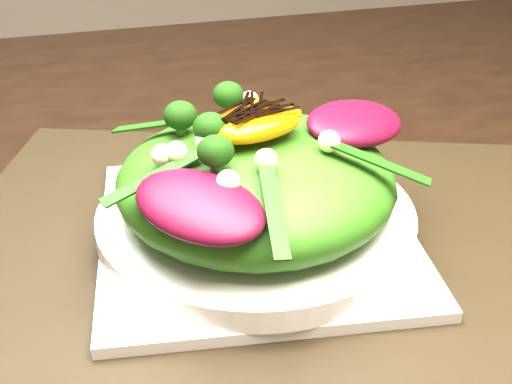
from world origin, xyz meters
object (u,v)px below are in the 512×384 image
object	(u,v)px
placemat	(256,240)
plate_base	(256,233)
dining_table	(98,181)
orange_segment	(234,119)
salad_bowl	(256,218)
lettuce_mound	(256,181)

from	to	relation	value
placemat	plate_base	xyz separation A→B (m)	(-0.00, 0.00, 0.01)
dining_table	orange_segment	distance (m)	0.22
dining_table	salad_bowl	bearing A→B (deg)	-56.41
dining_table	lettuce_mound	bearing A→B (deg)	-56.41
placemat	lettuce_mound	size ratio (longest dim) A/B	2.31
plate_base	placemat	bearing A→B (deg)	0.00
placemat	salad_bowl	world-z (taller)	salad_bowl
salad_bowl	orange_segment	distance (m)	0.08
salad_bowl	lettuce_mound	xyz separation A→B (m)	(0.00, 0.00, 0.03)
lettuce_mound	orange_segment	world-z (taller)	orange_segment
salad_bowl	lettuce_mound	world-z (taller)	lettuce_mound
plate_base	orange_segment	bearing A→B (deg)	119.21
lettuce_mound	plate_base	bearing A→B (deg)	180.00
orange_segment	lettuce_mound	bearing A→B (deg)	-60.79
dining_table	plate_base	world-z (taller)	dining_table
dining_table	salad_bowl	distance (m)	0.21
salad_bowl	placemat	bearing A→B (deg)	0.00
dining_table	salad_bowl	size ratio (longest dim) A/B	6.30
placemat	plate_base	distance (m)	0.01
placemat	orange_segment	world-z (taller)	orange_segment
placemat	plate_base	size ratio (longest dim) A/B	2.04
plate_base	orange_segment	xyz separation A→B (m)	(-0.01, 0.02, 0.09)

